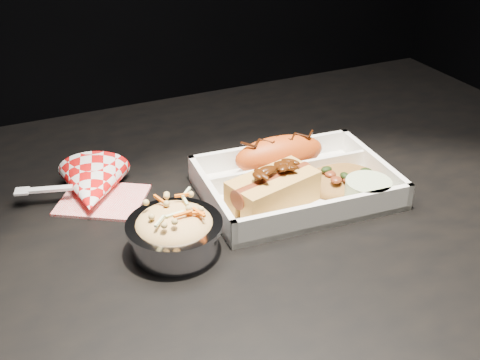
% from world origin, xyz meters
% --- Properties ---
extents(dining_table, '(1.20, 0.80, 0.75)m').
position_xyz_m(dining_table, '(0.00, 0.00, 0.66)').
color(dining_table, black).
rests_on(dining_table, ground).
extents(food_tray, '(0.26, 0.20, 0.04)m').
position_xyz_m(food_tray, '(0.09, 0.00, 0.76)').
color(food_tray, white).
rests_on(food_tray, dining_table).
extents(fried_pastry, '(0.14, 0.06, 0.05)m').
position_xyz_m(fried_pastry, '(0.09, 0.06, 0.78)').
color(fried_pastry, '#C74A13').
rests_on(fried_pastry, food_tray).
extents(hotdog, '(0.13, 0.08, 0.06)m').
position_xyz_m(hotdog, '(0.04, -0.02, 0.78)').
color(hotdog, gold).
rests_on(hotdog, food_tray).
extents(fried_rice_mound, '(0.12, 0.10, 0.03)m').
position_xyz_m(fried_rice_mound, '(0.15, -0.01, 0.77)').
color(fried_rice_mound, '#9A652C').
rests_on(fried_rice_mound, food_tray).
extents(cupcake_liner, '(0.06, 0.06, 0.03)m').
position_xyz_m(cupcake_liner, '(0.16, -0.07, 0.77)').
color(cupcake_liner, '#B0C394').
rests_on(cupcake_liner, food_tray).
extents(foil_coleslaw_cup, '(0.11, 0.11, 0.07)m').
position_xyz_m(foil_coleslaw_cup, '(-0.11, -0.05, 0.78)').
color(foil_coleslaw_cup, silver).
rests_on(foil_coleslaw_cup, dining_table).
extents(napkin_fork, '(0.18, 0.14, 0.10)m').
position_xyz_m(napkin_fork, '(-0.17, 0.10, 0.77)').
color(napkin_fork, red).
rests_on(napkin_fork, dining_table).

